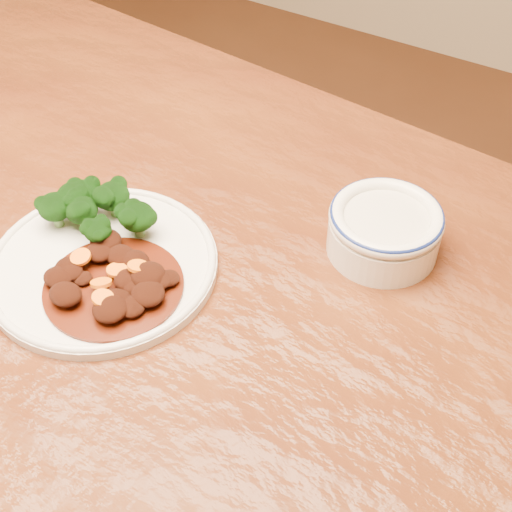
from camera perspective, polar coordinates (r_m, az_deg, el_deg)
The scene contains 5 objects.
dining_table at distance 0.94m, azimuth -12.09°, elevation -2.36°, with size 1.58×1.04×0.75m.
dinner_plate at distance 0.84m, azimuth -12.17°, elevation -0.64°, with size 0.27×0.27×0.02m.
broccoli_florets at distance 0.87m, azimuth -13.01°, elevation 3.93°, with size 0.14×0.09×0.05m.
mince_stew at distance 0.80m, azimuth -11.39°, elevation -1.93°, with size 0.16×0.16×0.03m.
dip_bowl at distance 0.84m, azimuth 10.25°, elevation 2.18°, with size 0.13×0.13×0.06m.
Camera 1 is at (0.49, -0.43, 1.35)m, focal length 50.00 mm.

